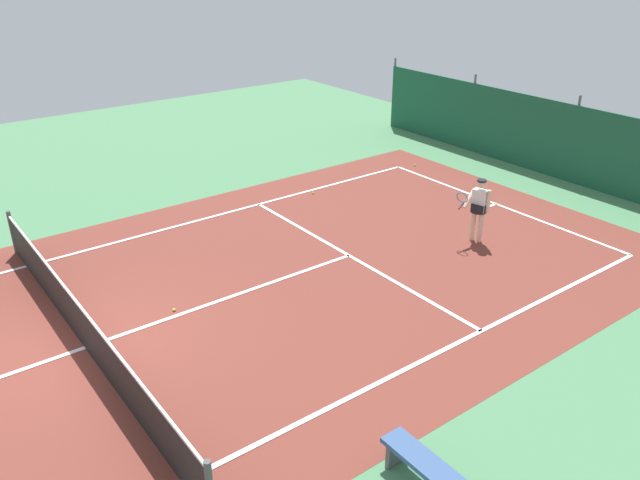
{
  "coord_description": "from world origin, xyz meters",
  "views": [
    {
      "loc": [
        10.67,
        -2.49,
        7.02
      ],
      "look_at": [
        0.38,
        5.24,
        0.9
      ],
      "focal_mm": 35.98,
      "sensor_mm": 36.0,
      "label": 1
    }
  ],
  "objects": [
    {
      "name": "tennis_ball_midcourt",
      "position": [
        -3.88,
        12.44,
        0.03
      ],
      "size": [
        0.07,
        0.07,
        0.07
      ],
      "primitive_type": "sphere",
      "color": "#CCDB33",
      "rests_on": "ground"
    },
    {
      "name": "tennis_player",
      "position": [
        1.25,
        9.52,
        0.96
      ],
      "size": [
        0.59,
        0.82,
        1.64
      ],
      "rotation": [
        0.0,
        0.0,
        3.41
      ],
      "color": "beige",
      "rests_on": "ground"
    },
    {
      "name": "courtside_bench",
      "position": [
        6.31,
        2.67,
        0.37
      ],
      "size": [
        1.6,
        0.4,
        0.49
      ],
      "color": "#335184",
      "rests_on": "ground"
    },
    {
      "name": "tennis_net",
      "position": [
        0.0,
        0.0,
        0.51
      ],
      "size": [
        10.12,
        0.1,
        1.1
      ],
      "color": "black",
      "rests_on": "ground"
    },
    {
      "name": "ground_plane",
      "position": [
        0.0,
        0.0,
        0.0
      ],
      "size": [
        36.0,
        36.0,
        0.0
      ],
      "primitive_type": "plane",
      "color": "#4C8456"
    },
    {
      "name": "tennis_ball_by_sideline",
      "position": [
        -0.2,
        1.9,
        0.03
      ],
      "size": [
        0.07,
        0.07,
        0.07
      ],
      "primitive_type": "sphere",
      "color": "#CCDB33",
      "rests_on": "ground"
    },
    {
      "name": "tennis_ball_near_player",
      "position": [
        -3.84,
        8.16,
        0.03
      ],
      "size": [
        0.07,
        0.07,
        0.07
      ],
      "primitive_type": "sphere",
      "color": "#CCDB33",
      "rests_on": "ground"
    },
    {
      "name": "back_fence",
      "position": [
        -0.0,
        15.75,
        0.67
      ],
      "size": [
        16.3,
        0.98,
        2.7
      ],
      "color": "#195138",
      "rests_on": "ground"
    },
    {
      "name": "court_surface",
      "position": [
        0.0,
        0.0,
        0.0
      ],
      "size": [
        11.02,
        26.6,
        0.01
      ],
      "color": "brown",
      "rests_on": "ground"
    }
  ]
}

